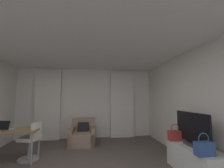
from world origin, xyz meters
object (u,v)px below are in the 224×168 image
Objects in this scene: desk_chair at (31,143)px; laptop at (5,128)px; tv_flatscreen at (192,130)px; handbag_secondary at (204,148)px; handbag_primary at (175,135)px; desk at (8,132)px; tv_console at (195,161)px; armchair at (83,136)px.

laptop is at bearing -174.49° from desk_chair.
laptop is 0.39× the size of tv_flatscreen.
tv_flatscreen is 0.54m from handbag_secondary.
laptop is at bearing 157.47° from handbag_secondary.
handbag_primary is (3.31, -0.77, 0.26)m from desk_chair.
desk is at bearing 164.16° from tv_flatscreen.
tv_console is (4.01, -1.16, -0.52)m from laptop.
tv_flatscreen is 0.46m from handbag_primary.
laptop is 0.99× the size of handbag_secondary.
handbag_primary is at bearing -40.08° from armchair.
laptop is 4.16m from tv_flatscreen.
desk_chair is at bearing 153.29° from handbag_secondary.
tv_console is 0.60m from handbag_primary.
armchair is 2.28× the size of handbag_secondary.
laptop is 3.94m from handbag_primary.
handbag_secondary is (3.79, -1.60, -0.02)m from desk.
armchair is 2.80m from handbag_primary.
laptop is at bearing -148.63° from armchair.
laptop reaches higher than desk_chair.
handbag_secondary is at bearing -109.69° from tv_console.
tv_console is at bearing -90.00° from tv_flatscreen.
tv_flatscreen reaches higher than armchair.
armchair is 1.57m from desk_chair.
desk is 4.11m from handbag_secondary.
armchair reaches higher than tv_console.
armchair is 2.28× the size of handbag_primary.
tv_flatscreen is at bearing -44.12° from armchair.
desk_chair is 3.41m from handbag_primary.
tv_flatscreen is (3.44, -1.17, 0.45)m from desk_chair.
tv_flatscreen is at bearing -15.84° from desk.
desk is 4.10m from tv_flatscreen.
tv_console is 1.28× the size of tv_flatscreen.
tv_flatscreen is (0.00, 0.05, 0.57)m from tv_console.
armchair is at bearing 135.29° from tv_console.
handbag_primary reaches higher than desk.
desk is at bearing 163.55° from tv_console.
armchair is 3.42m from handbag_secondary.
armchair is at bearing 32.23° from desk.
handbag_primary is at bearing -13.11° from desk_chair.
handbag_primary reaches higher than desk_chair.
armchair is at bearing 135.88° from tv_flatscreen.
handbag_secondary is at bearing -107.96° from tv_flatscreen.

